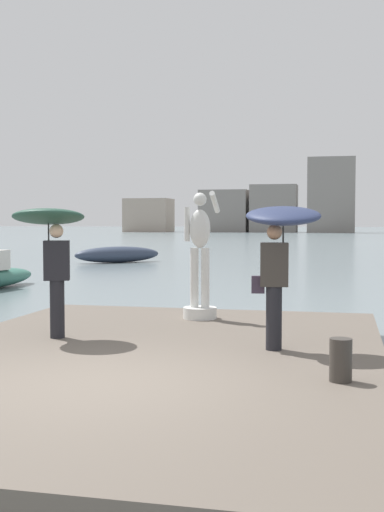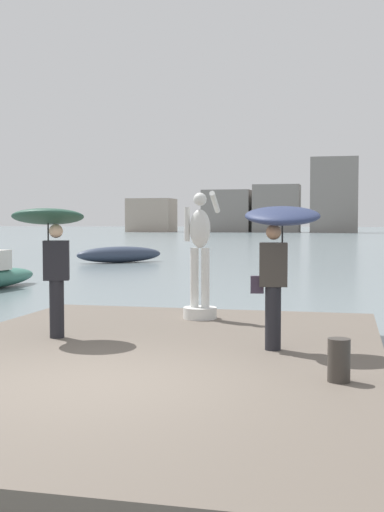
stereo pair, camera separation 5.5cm
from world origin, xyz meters
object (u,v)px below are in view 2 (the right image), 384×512
Objects in this scene: boat_mid at (120,255)px; mooring_bollard at (339,360)px; onlooker_right at (279,238)px; onlooker_left at (51,235)px; statue_white_figure at (200,266)px.

mooring_bollard is at bearing -65.88° from boat_mid.
onlooker_right is 0.48× the size of boat_mid.
onlooker_right is at bearing -66.03° from boat_mid.
onlooker_left is at bearing -73.23° from boat_mid.
boat_mid is at bearing 106.77° from onlooker_left.
onlooker_right is 2.29m from mooring_bollard.
onlooker_left is 0.47× the size of boat_mid.
statue_white_figure is at bearing 53.95° from onlooker_left.
onlooker_left is 24.72m from boat_mid.
statue_white_figure reaches higher than onlooker_right.
statue_white_figure is 22.98m from boat_mid.
statue_white_figure is 1.13× the size of onlooker_right.
onlooker_right reaches higher than boat_mid.
statue_white_figure is at bearing 122.61° from onlooker_right.
statue_white_figure reaches higher than mooring_bollard.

